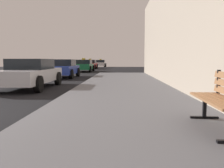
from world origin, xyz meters
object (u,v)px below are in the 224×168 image
at_px(car_silver, 30,73).
at_px(car_green, 83,66).
at_px(car_red, 90,64).
at_px(car_blue, 62,68).
at_px(car_white, 101,63).

distance_m(car_silver, car_green, 15.49).
bearing_deg(car_red, car_silver, 90.92).
distance_m(car_blue, car_green, 9.01).
bearing_deg(car_silver, car_blue, -88.85).
relative_size(car_green, car_red, 1.04).
distance_m(car_silver, car_blue, 6.48).
distance_m(car_silver, car_white, 34.31).
relative_size(car_silver, car_white, 1.06).
bearing_deg(car_blue, car_green, -90.79).
distance_m(car_green, car_white, 18.82).
bearing_deg(car_white, car_blue, 89.08).
height_order(car_silver, car_white, car_white).
bearing_deg(car_green, car_white, -90.99).
bearing_deg(car_silver, car_red, -89.08).
bearing_deg(car_green, car_blue, 89.21).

